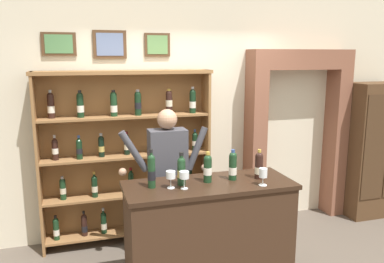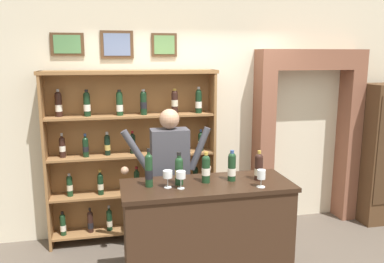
{
  "view_description": "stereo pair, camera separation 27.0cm",
  "coord_description": "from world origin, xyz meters",
  "px_view_note": "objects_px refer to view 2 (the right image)",
  "views": [
    {
      "loc": [
        -1.24,
        -3.19,
        2.19
      ],
      "look_at": [
        -0.2,
        0.27,
        1.48
      ],
      "focal_mm": 36.43,
      "sensor_mm": 36.0,
      "label": 1
    },
    {
      "loc": [
        -0.98,
        -3.25,
        2.19
      ],
      "look_at": [
        -0.2,
        0.27,
        1.48
      ],
      "focal_mm": 36.43,
      "sensor_mm": 36.0,
      "label": 2
    }
  ],
  "objects_px": {
    "tasting_bottle_vin_santo": "(149,170)",
    "tasting_bottle_grappa": "(232,167)",
    "wine_glass_spare": "(181,175)",
    "tasting_bottle_prosecco": "(179,170)",
    "tasting_bottle_riserva": "(259,167)",
    "tasting_counter": "(207,237)",
    "wine_glass_center": "(261,175)",
    "wine_shelf": "(132,152)",
    "wine_glass_right": "(168,175)",
    "shopkeeper": "(170,169)",
    "tasting_bottle_bianco": "(206,168)"
  },
  "relations": [
    {
      "from": "tasting_bottle_vin_santo",
      "to": "tasting_bottle_grappa",
      "type": "distance_m",
      "value": 0.76
    },
    {
      "from": "wine_glass_spare",
      "to": "tasting_bottle_prosecco",
      "type": "bearing_deg",
      "value": 87.38
    },
    {
      "from": "tasting_bottle_riserva",
      "to": "tasting_bottle_vin_santo",
      "type": "bearing_deg",
      "value": 178.14
    },
    {
      "from": "tasting_counter",
      "to": "wine_glass_center",
      "type": "height_order",
      "value": "wine_glass_center"
    },
    {
      "from": "wine_shelf",
      "to": "wine_glass_right",
      "type": "relative_size",
      "value": 13.13
    },
    {
      "from": "shopkeeper",
      "to": "tasting_bottle_bianco",
      "type": "distance_m",
      "value": 0.65
    },
    {
      "from": "tasting_bottle_grappa",
      "to": "wine_glass_center",
      "type": "xyz_separation_m",
      "value": [
        0.2,
        -0.23,
        -0.03
      ]
    },
    {
      "from": "tasting_bottle_prosecco",
      "to": "tasting_bottle_grappa",
      "type": "relative_size",
      "value": 1.04
    },
    {
      "from": "tasting_bottle_riserva",
      "to": "shopkeeper",
      "type": "bearing_deg",
      "value": 139.92
    },
    {
      "from": "tasting_bottle_riserva",
      "to": "wine_glass_center",
      "type": "bearing_deg",
      "value": -106.1
    },
    {
      "from": "wine_shelf",
      "to": "wine_glass_right",
      "type": "height_order",
      "value": "wine_shelf"
    },
    {
      "from": "tasting_counter",
      "to": "wine_glass_right",
      "type": "bearing_deg",
      "value": -174.98
    },
    {
      "from": "tasting_counter",
      "to": "wine_glass_spare",
      "type": "relative_size",
      "value": 9.83
    },
    {
      "from": "wine_shelf",
      "to": "tasting_bottle_prosecco",
      "type": "distance_m",
      "value": 1.26
    },
    {
      "from": "tasting_bottle_prosecco",
      "to": "wine_glass_center",
      "type": "height_order",
      "value": "tasting_bottle_prosecco"
    },
    {
      "from": "shopkeeper",
      "to": "tasting_bottle_grappa",
      "type": "distance_m",
      "value": 0.77
    },
    {
      "from": "tasting_counter",
      "to": "wine_glass_spare",
      "type": "xyz_separation_m",
      "value": [
        -0.26,
        -0.08,
        0.64
      ]
    },
    {
      "from": "tasting_bottle_prosecco",
      "to": "tasting_counter",
      "type": "bearing_deg",
      "value": -6.42
    },
    {
      "from": "tasting_bottle_bianco",
      "to": "tasting_bottle_riserva",
      "type": "bearing_deg",
      "value": -4.39
    },
    {
      "from": "tasting_bottle_prosecco",
      "to": "tasting_bottle_grappa",
      "type": "bearing_deg",
      "value": 0.55
    },
    {
      "from": "tasting_counter",
      "to": "tasting_bottle_prosecco",
      "type": "height_order",
      "value": "tasting_bottle_prosecco"
    },
    {
      "from": "wine_shelf",
      "to": "tasting_bottle_riserva",
      "type": "relative_size",
      "value": 7.26
    },
    {
      "from": "wine_glass_center",
      "to": "shopkeeper",
      "type": "bearing_deg",
      "value": 129.92
    },
    {
      "from": "wine_glass_spare",
      "to": "shopkeeper",
      "type": "bearing_deg",
      "value": 88.74
    },
    {
      "from": "tasting_bottle_vin_santo",
      "to": "wine_glass_right",
      "type": "xyz_separation_m",
      "value": [
        0.16,
        -0.06,
        -0.04
      ]
    },
    {
      "from": "tasting_bottle_prosecco",
      "to": "wine_shelf",
      "type": "bearing_deg",
      "value": 105.46
    },
    {
      "from": "wine_shelf",
      "to": "wine_glass_center",
      "type": "relative_size",
      "value": 12.85
    },
    {
      "from": "wine_glass_right",
      "to": "shopkeeper",
      "type": "bearing_deg",
      "value": 79.24
    },
    {
      "from": "wine_glass_spare",
      "to": "wine_glass_center",
      "type": "bearing_deg",
      "value": -9.31
    },
    {
      "from": "tasting_bottle_riserva",
      "to": "wine_glass_spare",
      "type": "relative_size",
      "value": 1.77
    },
    {
      "from": "shopkeeper",
      "to": "wine_glass_right",
      "type": "distance_m",
      "value": 0.67
    },
    {
      "from": "tasting_counter",
      "to": "wine_glass_right",
      "type": "relative_size",
      "value": 10.04
    },
    {
      "from": "wine_glass_right",
      "to": "wine_glass_center",
      "type": "bearing_deg",
      "value": -11.56
    },
    {
      "from": "tasting_bottle_bianco",
      "to": "tasting_bottle_grappa",
      "type": "distance_m",
      "value": 0.24
    },
    {
      "from": "wine_glass_center",
      "to": "wine_glass_spare",
      "type": "bearing_deg",
      "value": 170.69
    },
    {
      "from": "wine_glass_right",
      "to": "wine_glass_spare",
      "type": "height_order",
      "value": "wine_glass_spare"
    },
    {
      "from": "tasting_bottle_vin_santo",
      "to": "tasting_bottle_riserva",
      "type": "bearing_deg",
      "value": -1.86
    },
    {
      "from": "wine_glass_spare",
      "to": "tasting_bottle_bianco",
      "type": "bearing_deg",
      "value": 24.83
    },
    {
      "from": "shopkeeper",
      "to": "tasting_bottle_vin_santo",
      "type": "relative_size",
      "value": 4.8
    },
    {
      "from": "tasting_counter",
      "to": "wine_glass_center",
      "type": "distance_m",
      "value": 0.79
    },
    {
      "from": "shopkeeper",
      "to": "wine_glass_center",
      "type": "height_order",
      "value": "shopkeeper"
    },
    {
      "from": "shopkeeper",
      "to": "wine_glass_center",
      "type": "bearing_deg",
      "value": -50.08
    },
    {
      "from": "tasting_counter",
      "to": "wine_glass_right",
      "type": "xyz_separation_m",
      "value": [
        -0.37,
        -0.03,
        0.64
      ]
    },
    {
      "from": "wine_shelf",
      "to": "tasting_bottle_grappa",
      "type": "distance_m",
      "value": 1.47
    },
    {
      "from": "tasting_bottle_grappa",
      "to": "shopkeeper",
      "type": "bearing_deg",
      "value": 129.72
    },
    {
      "from": "tasting_bottle_bianco",
      "to": "shopkeeper",
      "type": "bearing_deg",
      "value": 112.38
    },
    {
      "from": "wine_glass_right",
      "to": "tasting_counter",
      "type": "bearing_deg",
      "value": 5.02
    },
    {
      "from": "tasting_bottle_bianco",
      "to": "wine_glass_center",
      "type": "bearing_deg",
      "value": -27.74
    },
    {
      "from": "wine_glass_right",
      "to": "tasting_bottle_vin_santo",
      "type": "bearing_deg",
      "value": 158.27
    },
    {
      "from": "wine_shelf",
      "to": "tasting_counter",
      "type": "bearing_deg",
      "value": -64.62
    }
  ]
}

